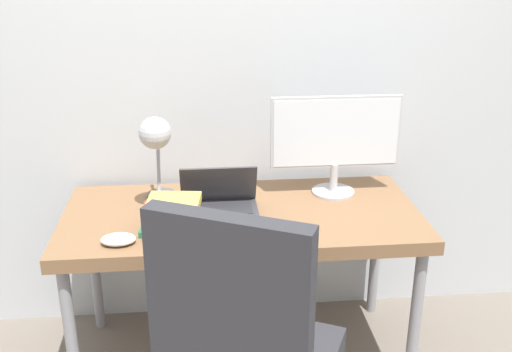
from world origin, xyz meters
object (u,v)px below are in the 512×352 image
Objects in this scene: laptop at (219,202)px; monitor at (336,138)px; desk_lamp at (156,141)px; book_stack at (173,214)px; office_chair at (245,350)px; game_controller at (118,239)px.

monitor reaches higher than laptop.
desk_lamp is 0.33m from book_stack.
monitor is 0.51× the size of office_chair.
desk_lamp is 0.46m from game_controller.
desk_lamp is at bearing 169.52° from laptop.
laptop is 0.49m from game_controller.
game_controller is at bearing -114.48° from desk_lamp.
monitor reaches higher than game_controller.
laptop is 0.38m from desk_lamp.
monitor is at bearing 24.25° from game_controller.
book_stack is at bearing 110.23° from office_chair.
book_stack reaches higher than game_controller.
office_chair is 0.72m from game_controller.
office_chair is at bearing -117.05° from monitor.
book_stack is 1.92× the size of game_controller.
monitor is at bearing 23.74° from book_stack.
game_controller is at bearing -146.40° from laptop.
office_chair is 8.47× the size of game_controller.
desk_lamp is 1.61× the size of book_stack.
desk_lamp reaches higher than laptop.
monitor is at bearing 16.19° from laptop.
monitor is at bearing 62.95° from office_chair.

